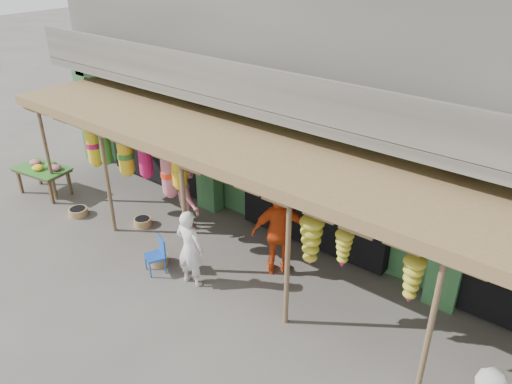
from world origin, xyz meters
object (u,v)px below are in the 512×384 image
Objects in this scene: flower_table at (43,169)px; blue_chair at (158,253)px; person_vendor at (280,232)px; person_shopper at (187,193)px; person_front at (190,248)px.

blue_chair is (5.02, -0.44, -0.27)m from flower_table.
blue_chair is 2.56m from person_vendor.
person_vendor reaches higher than blue_chair.
blue_chair is 1.90m from person_shopper.
flower_table reaches higher than blue_chair.
person_shopper reaches higher than person_front.
person_front is (0.83, 0.15, 0.39)m from blue_chair.
person_shopper is at bearing 6.93° from flower_table.
person_shopper is (-2.78, 0.12, -0.09)m from person_vendor.
blue_chair is at bearing 2.79° from person_front.
person_front is 0.85× the size of person_vendor.
person_front is at bearing 161.42° from person_shopper.
person_shopper reaches higher than flower_table.
person_shopper is at bearing 139.40° from blue_chair.
person_vendor reaches higher than flower_table.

